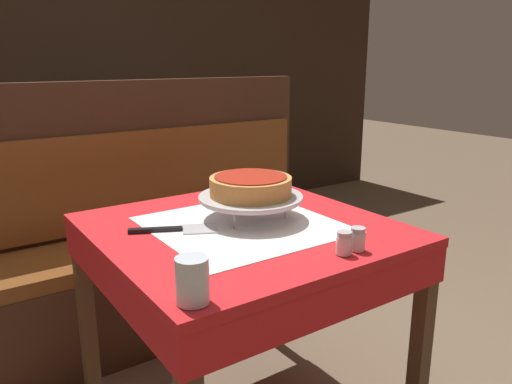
{
  "coord_description": "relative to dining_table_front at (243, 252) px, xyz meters",
  "views": [
    {
      "loc": [
        -0.8,
        -1.24,
        1.24
      ],
      "look_at": [
        0.05,
        0.01,
        0.84
      ],
      "focal_mm": 35.0,
      "sensor_mm": 36.0,
      "label": 1
    }
  ],
  "objects": [
    {
      "name": "pizza_pan_stand",
      "position": [
        0.05,
        0.04,
        0.16
      ],
      "size": [
        0.33,
        0.33,
        0.08
      ],
      "color": "#ADADB2",
      "rests_on": "dining_table_front"
    },
    {
      "name": "condiment_caddy",
      "position": [
        0.24,
        1.77,
        0.13
      ],
      "size": [
        0.12,
        0.12,
        0.15
      ],
      "color": "black",
      "rests_on": "dining_table_rear"
    },
    {
      "name": "dining_table_rear",
      "position": [
        0.33,
        1.78,
        -0.0
      ],
      "size": [
        0.86,
        0.86,
        0.74
      ],
      "color": "#194799",
      "rests_on": "ground_plane"
    },
    {
      "name": "back_wall_panel",
      "position": [
        0.0,
        2.37,
        0.55
      ],
      "size": [
        6.0,
        0.04,
        2.4
      ],
      "primitive_type": "cube",
      "color": "black",
      "rests_on": "ground_plane"
    },
    {
      "name": "water_glass_near",
      "position": [
        -0.37,
        -0.37,
        0.14
      ],
      "size": [
        0.07,
        0.07,
        0.1
      ],
      "color": "silver",
      "rests_on": "dining_table_front"
    },
    {
      "name": "booth_bench",
      "position": [
        0.08,
        0.81,
        -0.31
      ],
      "size": [
        1.68,
        0.45,
        1.15
      ],
      "color": "#3D2316",
      "rests_on": "ground_plane"
    },
    {
      "name": "pepper_shaker",
      "position": [
        0.14,
        -0.35,
        0.12
      ],
      "size": [
        0.04,
        0.04,
        0.06
      ],
      "color": "silver",
      "rests_on": "dining_table_front"
    },
    {
      "name": "dining_table_front",
      "position": [
        0.0,
        0.0,
        0.0
      ],
      "size": [
        0.87,
        0.87,
        0.74
      ],
      "color": "red",
      "rests_on": "ground_plane"
    },
    {
      "name": "deep_dish_pizza",
      "position": [
        0.05,
        0.04,
        0.2
      ],
      "size": [
        0.26,
        0.26,
        0.06
      ],
      "color": "#C68E47",
      "rests_on": "pizza_pan_stand"
    },
    {
      "name": "salt_shaker",
      "position": [
        0.09,
        -0.35,
        0.12
      ],
      "size": [
        0.04,
        0.04,
        0.06
      ],
      "color": "silver",
      "rests_on": "dining_table_front"
    },
    {
      "name": "pizza_server",
      "position": [
        -0.19,
        0.06,
        0.09
      ],
      "size": [
        0.26,
        0.16,
        0.01
      ],
      "color": "#BCBCC1",
      "rests_on": "dining_table_front"
    }
  ]
}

